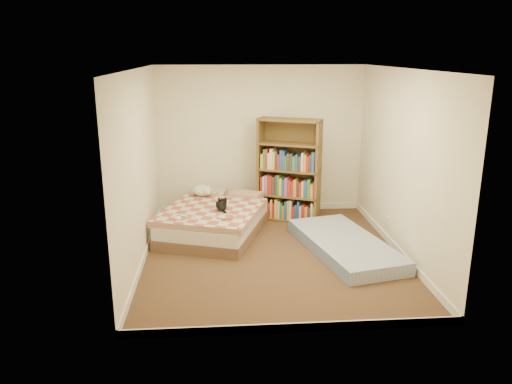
{
  "coord_description": "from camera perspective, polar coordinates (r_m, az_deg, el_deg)",
  "views": [
    {
      "loc": [
        -0.72,
        -6.38,
        2.72
      ],
      "look_at": [
        -0.21,
        0.3,
        0.82
      ],
      "focal_mm": 35.0,
      "sensor_mm": 36.0,
      "label": 1
    }
  ],
  "objects": [
    {
      "name": "floor_mattress",
      "position": [
        7.14,
        10.11,
        -6.0
      ],
      "size": [
        1.35,
        2.19,
        0.18
      ],
      "primitive_type": "cube",
      "rotation": [
        0.0,
        0.0,
        0.23
      ],
      "color": "#6B85B3",
      "rests_on": "room"
    },
    {
      "name": "bed",
      "position": [
        7.69,
        -4.73,
        -3.13
      ],
      "size": [
        1.81,
        2.16,
        0.49
      ],
      "rotation": [
        0.0,
        0.0,
        -0.32
      ],
      "color": "brown",
      "rests_on": "room"
    },
    {
      "name": "white_dog",
      "position": [
        8.17,
        -6.1,
        0.19
      ],
      "size": [
        0.38,
        0.41,
        0.17
      ],
      "rotation": [
        0.0,
        0.0,
        -0.22
      ],
      "color": "silver",
      "rests_on": "bed"
    },
    {
      "name": "bookshelf",
      "position": [
        8.22,
        3.72,
        0.88
      ],
      "size": [
        1.14,
        0.72,
        1.68
      ],
      "rotation": [
        0.0,
        0.0,
        -0.41
      ],
      "color": "brown",
      "rests_on": "room"
    },
    {
      "name": "room",
      "position": [
        6.6,
        2.0,
        2.5
      ],
      "size": [
        3.51,
        4.01,
        2.51
      ],
      "color": "#48311F",
      "rests_on": "ground"
    },
    {
      "name": "black_cat",
      "position": [
        7.45,
        -3.93,
        -1.52
      ],
      "size": [
        0.22,
        0.57,
        0.13
      ],
      "rotation": [
        0.0,
        0.0,
        -0.15
      ],
      "color": "black",
      "rests_on": "bed"
    }
  ]
}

